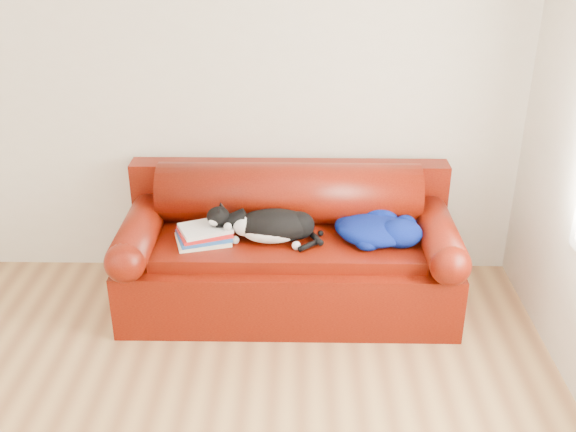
# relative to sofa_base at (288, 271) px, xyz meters

# --- Properties ---
(room_shell) EXTENTS (4.52, 4.02, 2.61)m
(room_shell) POSITION_rel_sofa_base_xyz_m (-0.58, -1.48, 1.43)
(room_shell) COLOR beige
(room_shell) RESTS_ON ground
(sofa_base) EXTENTS (2.10, 0.90, 0.50)m
(sofa_base) POSITION_rel_sofa_base_xyz_m (0.00, 0.00, 0.00)
(sofa_base) COLOR #360302
(sofa_base) RESTS_ON ground
(sofa_back) EXTENTS (2.10, 1.01, 0.88)m
(sofa_back) POSITION_rel_sofa_base_xyz_m (0.00, 0.24, 0.30)
(sofa_back) COLOR #360302
(sofa_back) RESTS_ON ground
(book_stack) EXTENTS (0.38, 0.33, 0.10)m
(book_stack) POSITION_rel_sofa_base_xyz_m (-0.52, -0.09, 0.31)
(book_stack) COLOR white
(book_stack) RESTS_ON sofa_base
(cat) EXTENTS (0.69, 0.28, 0.25)m
(cat) POSITION_rel_sofa_base_xyz_m (-0.09, -0.07, 0.36)
(cat) COLOR black
(cat) RESTS_ON sofa_base
(blanket) EXTENTS (0.54, 0.45, 0.17)m
(blanket) POSITION_rel_sofa_base_xyz_m (0.55, -0.04, 0.34)
(blanket) COLOR #020449
(blanket) RESTS_ON sofa_base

